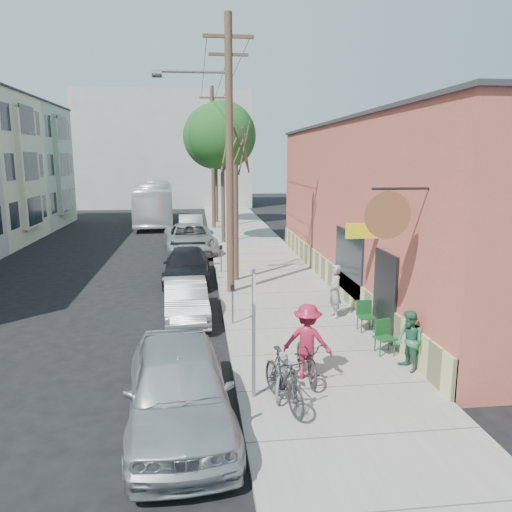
{
  "coord_description": "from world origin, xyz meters",
  "views": [
    {
      "loc": [
        1.23,
        -14.11,
        5.18
      ],
      "look_at": [
        3.43,
        4.47,
        1.5
      ],
      "focal_mm": 35.0,
      "sensor_mm": 36.0,
      "label": 1
    }
  ],
  "objects": [
    {
      "name": "ground",
      "position": [
        0.0,
        0.0,
        0.0
      ],
      "size": [
        120.0,
        120.0,
        0.0
      ],
      "primitive_type": "plane",
      "color": "black"
    },
    {
      "name": "sidewalk",
      "position": [
        4.25,
        11.0,
        0.07
      ],
      "size": [
        4.5,
        58.0,
        0.15
      ],
      "primitive_type": "cube",
      "color": "gray",
      "rests_on": "ground"
    },
    {
      "name": "cafe_building",
      "position": [
        8.99,
        4.99,
        3.3
      ],
      "size": [
        6.6,
        20.2,
        6.61
      ],
      "color": "#AF4F41",
      "rests_on": "ground"
    },
    {
      "name": "end_cap_building",
      "position": [
        -2.0,
        42.0,
        6.0
      ],
      "size": [
        18.0,
        8.0,
        12.0
      ],
      "primitive_type": "cube",
      "color": "#A9A8A4",
      "rests_on": "ground"
    },
    {
      "name": "sign_post",
      "position": [
        2.35,
        -4.23,
        1.83
      ],
      "size": [
        0.07,
        0.45,
        2.8
      ],
      "color": "slate",
      "rests_on": "sidewalk"
    },
    {
      "name": "parking_meter_near",
      "position": [
        2.25,
        0.62,
        0.98
      ],
      "size": [
        0.14,
        0.14,
        1.24
      ],
      "color": "slate",
      "rests_on": "sidewalk"
    },
    {
      "name": "parking_meter_far",
      "position": [
        2.25,
        7.67,
        0.98
      ],
      "size": [
        0.14,
        0.14,
        1.24
      ],
      "color": "slate",
      "rests_on": "sidewalk"
    },
    {
      "name": "utility_pole_near",
      "position": [
        2.39,
        4.39,
        5.41
      ],
      "size": [
        3.57,
        0.28,
        10.0
      ],
      "color": "#503A28",
      "rests_on": "sidewalk"
    },
    {
      "name": "utility_pole_far",
      "position": [
        2.45,
        22.48,
        5.34
      ],
      "size": [
        1.8,
        0.28,
        10.0
      ],
      "color": "#503A28",
      "rests_on": "sidewalk"
    },
    {
      "name": "tree_bare",
      "position": [
        2.8,
        6.28,
        2.54
      ],
      "size": [
        0.24,
        0.24,
        4.78
      ],
      "color": "#44392C",
      "rests_on": "sidewalk"
    },
    {
      "name": "tree_leafy_mid",
      "position": [
        2.8,
        16.0,
        6.47
      ],
      "size": [
        3.99,
        3.99,
        8.34
      ],
      "color": "#44392C",
      "rests_on": "sidewalk"
    },
    {
      "name": "tree_leafy_far",
      "position": [
        2.8,
        25.67,
        6.81
      ],
      "size": [
        5.05,
        5.05,
        9.2
      ],
      "color": "#44392C",
      "rests_on": "sidewalk"
    },
    {
      "name": "patio_chair_a",
      "position": [
        6.11,
        -0.52,
        0.59
      ],
      "size": [
        0.52,
        0.52,
        0.88
      ],
      "primitive_type": null,
      "rotation": [
        0.0,
        0.0,
        -0.03
      ],
      "color": "#13471D",
      "rests_on": "sidewalk"
    },
    {
      "name": "patio_chair_b",
      "position": [
        6.01,
        -2.28,
        0.59
      ],
      "size": [
        0.62,
        0.62,
        0.88
      ],
      "primitive_type": null,
      "rotation": [
        0.0,
        0.0,
        0.29
      ],
      "color": "#13471D",
      "rests_on": "sidewalk"
    },
    {
      "name": "patron_grey",
      "position": [
        5.53,
        0.87,
        1.01
      ],
      "size": [
        0.46,
        0.65,
        1.71
      ],
      "primitive_type": "imported",
      "rotation": [
        0.0,
        0.0,
        -1.5
      ],
      "color": "gray",
      "rests_on": "sidewalk"
    },
    {
      "name": "patron_green",
      "position": [
        6.2,
        -3.34,
        0.89
      ],
      "size": [
        0.69,
        0.81,
        1.47
      ],
      "primitive_type": "imported",
      "rotation": [
        0.0,
        0.0,
        -1.37
      ],
      "color": "#286645",
      "rests_on": "sidewalk"
    },
    {
      "name": "cyclist",
      "position": [
        3.68,
        -3.45,
        1.04
      ],
      "size": [
        1.31,
        1.04,
        1.78
      ],
      "primitive_type": "imported",
      "rotation": [
        0.0,
        0.0,
        2.76
      ],
      "color": "maroon",
      "rests_on": "sidewalk"
    },
    {
      "name": "cyclist_bike",
      "position": [
        3.68,
        -3.45,
        0.65
      ],
      "size": [
        0.69,
        1.91,
        1.0
      ],
      "primitive_type": "imported",
      "rotation": [
        0.0,
        0.0,
        0.01
      ],
      "color": "black",
      "rests_on": "sidewalk"
    },
    {
      "name": "parked_bike_a",
      "position": [
        2.91,
        -4.71,
        0.73
      ],
      "size": [
        1.0,
        2.01,
        1.16
      ],
      "primitive_type": "imported",
      "rotation": [
        0.0,
        0.0,
        0.25
      ],
      "color": "black",
      "rests_on": "sidewalk"
    },
    {
      "name": "parked_bike_b",
      "position": [
        3.01,
        -4.06,
        0.61
      ],
      "size": [
        1.09,
        1.84,
        0.91
      ],
      "primitive_type": "imported",
      "rotation": [
        0.0,
        0.0,
        -0.3
      ],
      "color": "slate",
      "rests_on": "sidewalk"
    },
    {
      "name": "car_0",
      "position": [
        0.8,
        -5.06,
        0.84
      ],
      "size": [
        2.36,
        5.08,
        1.68
      ],
      "primitive_type": "imported",
      "rotation": [
        0.0,
        0.0,
        0.08
      ],
      "color": "#A9ADB1",
      "rests_on": "ground"
    },
    {
      "name": "car_1",
      "position": [
        0.8,
        1.68,
        0.64
      ],
      "size": [
        1.6,
        3.97,
        1.28
      ],
      "primitive_type": "imported",
      "rotation": [
        0.0,
        0.0,
        0.06
      ],
      "color": "#B0B5B8",
      "rests_on": "ground"
    },
    {
      "name": "car_2",
      "position": [
        0.76,
        6.79,
        0.68
      ],
      "size": [
        1.96,
        4.74,
        1.37
      ],
      "primitive_type": "imported",
      "rotation": [
        0.0,
        0.0,
        -0.01
      ],
      "color": "black",
      "rests_on": "ground"
    },
    {
      "name": "car_3",
      "position": [
        0.8,
        13.41,
        0.8
      ],
      "size": [
        3.14,
        5.96,
        1.6
      ],
      "primitive_type": "imported",
      "rotation": [
        0.0,
        0.0,
        0.09
      ],
      "color": "#ACB1B4",
      "rests_on": "ground"
    },
    {
      "name": "car_4",
      "position": [
        0.8,
        19.02,
        0.73
      ],
      "size": [
        1.71,
        4.5,
        1.47
      ],
      "primitive_type": "imported",
      "rotation": [
        0.0,
        0.0,
        0.04
      ],
      "color": "#9EA2A5",
      "rests_on": "ground"
    },
    {
      "name": "bus",
      "position": [
        -2.15,
        26.62,
        1.64
      ],
      "size": [
        3.38,
        11.93,
        3.29
      ],
      "primitive_type": "imported",
      "rotation": [
        0.0,
        0.0,
        0.05
      ],
      "color": "white",
      "rests_on": "ground"
    }
  ]
}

